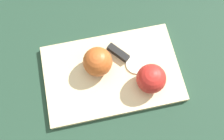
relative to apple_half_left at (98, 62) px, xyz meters
name	(u,v)px	position (x,y,z in m)	size (l,w,h in m)	color
ground_plane	(112,74)	(0.03, -0.03, -0.06)	(4.00, 4.00, 0.00)	#1E3828
cutting_board	(112,73)	(0.03, -0.03, -0.05)	(0.44, 0.31, 0.02)	#D1B789
apple_half_left	(98,62)	(0.00, 0.00, 0.00)	(0.09, 0.09, 0.09)	#AD4C1E
apple_half_right	(151,79)	(0.13, -0.10, 0.00)	(0.09, 0.09, 0.09)	red
knife	(121,55)	(0.08, 0.01, -0.03)	(0.10, 0.15, 0.02)	silver
apple_slice	(137,65)	(0.11, -0.03, -0.04)	(0.07, 0.07, 0.01)	#EFE5C6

